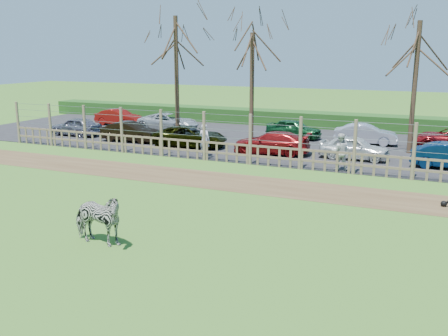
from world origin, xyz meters
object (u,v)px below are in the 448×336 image
at_px(car_8, 169,122).
at_px(car_2, 190,136).
at_px(tree_mid, 252,61).
at_px(car_11, 366,134).
at_px(visitor_b, 340,152).
at_px(crow, 444,204).
at_px(zebra, 97,219).
at_px(tree_left, 176,48).
at_px(car_4, 354,147).
at_px(tree_right, 417,55).
at_px(car_0, 76,126).
at_px(car_10, 294,129).
at_px(car_7, 119,117).
at_px(car_3, 272,143).
at_px(car_1, 130,132).
at_px(visitor_a, 204,140).

bearing_deg(car_8, car_2, -136.89).
xyz_separation_m(tree_mid, car_11, (6.42, 2.24, -4.23)).
distance_m(visitor_b, crow, 6.16).
distance_m(tree_mid, zebra, 17.61).
bearing_deg(tree_left, car_2, -44.07).
xyz_separation_m(tree_mid, car_4, (6.49, -2.31, -4.23)).
bearing_deg(tree_right, car_0, -172.72).
distance_m(zebra, car_10, 19.63).
distance_m(car_2, car_4, 9.30).
relative_size(tree_right, car_7, 2.02).
bearing_deg(crow, zebra, -139.12).
relative_size(crow, car_3, 0.07).
xyz_separation_m(tree_mid, car_2, (-2.80, -2.64, -4.23)).
height_order(tree_mid, car_4, tree_mid).
xyz_separation_m(car_2, car_10, (4.72, 5.23, 0.00)).
bearing_deg(crow, car_1, 159.75).
distance_m(tree_mid, visitor_b, 8.97).
xyz_separation_m(car_1, car_4, (13.44, 0.28, 0.00)).
relative_size(crow, car_10, 0.09).
bearing_deg(tree_left, zebra, -68.96).
bearing_deg(tree_mid, car_4, -19.55).
height_order(visitor_a, car_0, visitor_a).
relative_size(visitor_b, car_4, 0.49).
relative_size(tree_mid, visitor_b, 3.96).
relative_size(tree_right, car_8, 1.70).
height_order(car_2, car_11, same).
xyz_separation_m(car_2, car_7, (-8.84, 5.53, 0.00)).
bearing_deg(zebra, car_1, 32.45).
relative_size(car_2, car_10, 1.23).
bearing_deg(car_2, car_8, 34.31).
distance_m(tree_left, car_8, 6.40).
relative_size(visitor_a, car_7, 0.47).
relative_size(tree_left, zebra, 4.27).
relative_size(tree_mid, car_2, 1.58).
height_order(tree_mid, tree_right, tree_right).
bearing_deg(zebra, car_10, 0.95).
height_order(tree_right, car_0, tree_right).
distance_m(tree_left, tree_mid, 4.67).
xyz_separation_m(visitor_a, crow, (11.67, -4.40, -0.78)).
bearing_deg(zebra, visitor_a, 13.26).
bearing_deg(car_1, tree_mid, -73.60).
bearing_deg(car_1, zebra, -153.23).
bearing_deg(car_8, visitor_a, -136.21).
bearing_deg(tree_right, car_2, -165.08).
bearing_deg(visitor_a, tree_left, -36.92).
distance_m(tree_left, car_4, 12.14).
relative_size(visitor_a, visitor_b, 1.00).
relative_size(car_8, car_11, 1.19).
height_order(tree_right, car_7, tree_right).
relative_size(zebra, car_1, 0.51).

